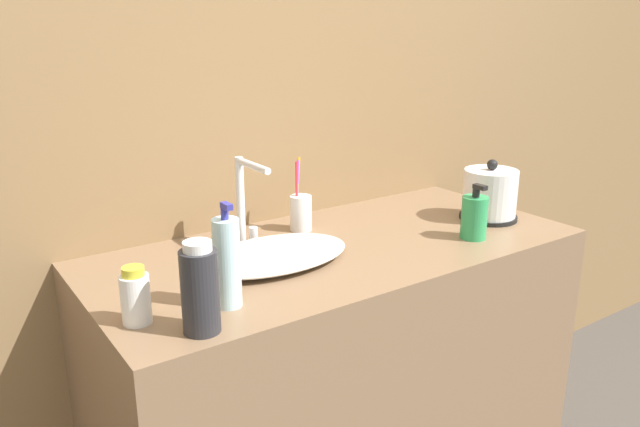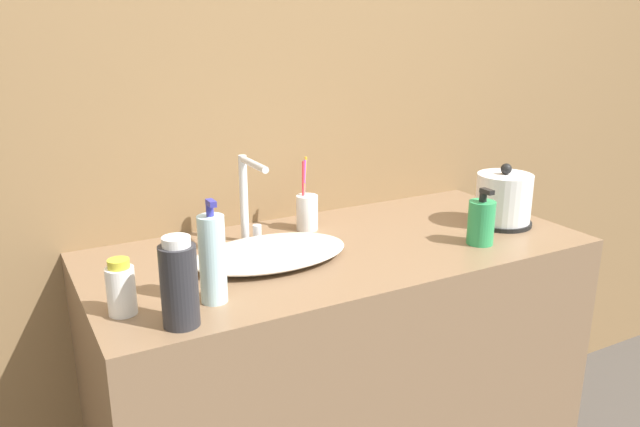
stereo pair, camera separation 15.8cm
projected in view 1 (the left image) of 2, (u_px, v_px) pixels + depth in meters
wall_back at (274, 77)px, 1.78m from camera, size 6.00×0.04×2.60m
vanity_counter at (338, 391)px, 1.78m from camera, size 1.31×0.60×0.88m
sink_basin at (273, 255)px, 1.53m from camera, size 0.40×0.24×0.04m
faucet at (245, 197)px, 1.61m from camera, size 0.06×0.16×0.24m
electric_kettle at (490, 196)px, 1.85m from camera, size 0.17×0.17×0.18m
toothbrush_cup at (301, 212)px, 1.76m from camera, size 0.06×0.06×0.21m
lotion_bottle at (474, 217)px, 1.69m from camera, size 0.07×0.07×0.15m
shampoo_bottle at (227, 262)px, 1.27m from camera, size 0.06×0.06×0.23m
mouthwash_bottle at (200, 289)px, 1.17m from camera, size 0.07×0.07×0.18m
hand_cream_bottle at (135, 297)px, 1.21m from camera, size 0.06×0.06×0.12m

